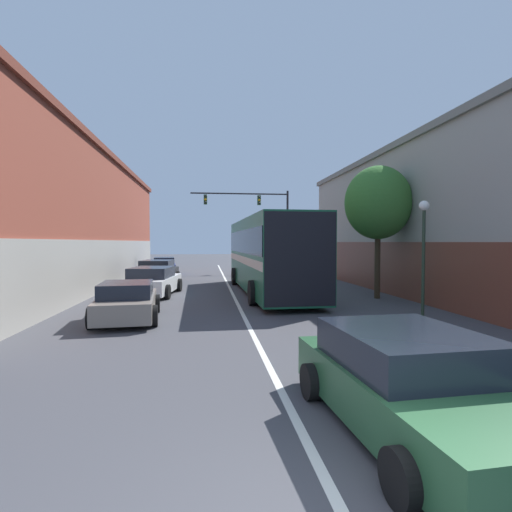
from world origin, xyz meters
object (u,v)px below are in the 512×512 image
Objects in this scene: bus at (268,252)px; parked_car_left_mid at (153,282)px; traffic_signal_gantry at (260,213)px; street_tree_near at (378,203)px; parked_car_left_near at (164,266)px; parked_car_left_far at (127,302)px; parked_car_left_distant at (158,272)px; hatchback_foreground at (413,384)px; street_lamp at (423,251)px.

bus is 5.74m from parked_car_left_mid.
traffic_signal_gantry is at bearing -19.93° from parked_car_left_mid.
bus is 2.12× the size of street_tree_near.
parked_car_left_near is 0.95× the size of parked_car_left_mid.
parked_car_left_distant reaches higher than parked_car_left_far.
bus reaches higher than parked_car_left_far.
parked_car_left_near is (-6.28, 11.82, -1.39)m from bus.
hatchback_foreground is 13.42m from street_tree_near.
traffic_signal_gantry is at bearing 96.13° from street_lamp.
parked_car_left_mid is at bearing 91.55° from bus.
parked_car_left_far is at bearing 137.27° from bus.
parked_car_left_mid is at bearing -5.18° from parked_car_left_far.
street_lamp reaches higher than parked_car_left_near.
parked_car_left_near is 22.02m from street_lamp.
hatchback_foreground is 0.53× the size of traffic_signal_gantry.
bus reaches higher than hatchback_foreground.
bus is at bearing -123.57° from parked_car_left_distant.
parked_car_left_far is at bearing -172.69° from parked_car_left_distant.
parked_car_left_distant is (0.35, -7.01, 0.05)m from parked_car_left_near.
street_lamp is (3.73, -7.73, 0.21)m from bus.
parked_car_left_far is at bearing -159.48° from street_tree_near.
street_tree_near is (3.10, -16.33, -0.71)m from traffic_signal_gantry.
traffic_signal_gantry is 21.79m from street_lamp.
bus reaches higher than parked_car_left_mid.
hatchback_foreground is 8.09m from street_lamp.
parked_car_left_near reaches higher than hatchback_foreground.
bus is at bearing 115.73° from street_lamp.
traffic_signal_gantry is 16.64m from street_tree_near.
parked_car_left_near is at bearing 8.96° from hatchback_foreground.
bus is 8.56m from parked_car_left_far.
bus is 1.52× the size of traffic_signal_gantry.
hatchback_foreground is 1.07× the size of parked_car_left_far.
traffic_signal_gantry reaches higher than parked_car_left_mid.
bus is 3.00× the size of parked_car_left_distant.
traffic_signal_gantry is 2.15× the size of street_lamp.
parked_car_left_far is at bearing -173.58° from parked_car_left_mid.
hatchback_foreground is at bearing -111.97° from street_tree_near.
street_lamp is (9.29, -7.44, 1.59)m from parked_car_left_mid.
parked_car_left_near is 1.11× the size of parked_car_left_far.
parked_car_left_near is at bearing -2.88° from parked_car_left_far.
street_tree_near is (10.09, 3.78, 3.64)m from parked_car_left_far.
street_lamp is at bearing -98.71° from street_tree_near.
parked_car_left_near reaches higher than parked_car_left_far.
bus reaches higher than parked_car_left_distant.
parked_car_left_distant is 12.35m from traffic_signal_gantry.
traffic_signal_gantry reaches higher than parked_car_left_far.
traffic_signal_gantry reaches higher than bus.
street_tree_near reaches higher than bus.
street_tree_near is at bearing -148.79° from parked_car_left_near.
traffic_signal_gantry is at bearing 100.74° from street_tree_near.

